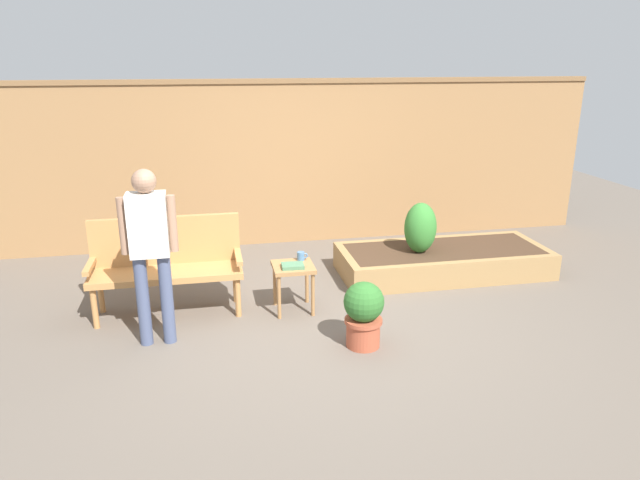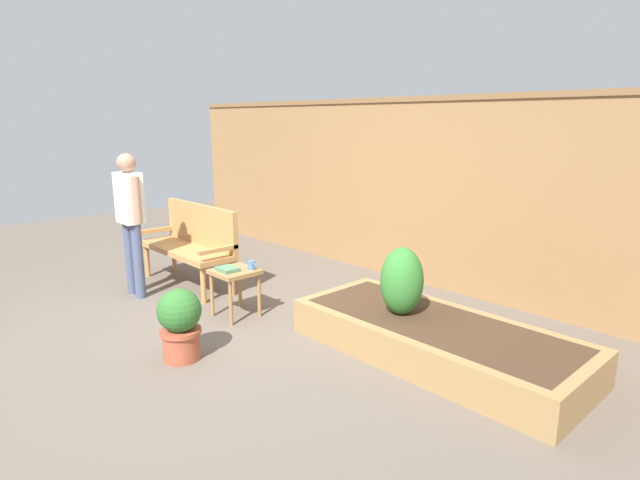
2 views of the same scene
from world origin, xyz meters
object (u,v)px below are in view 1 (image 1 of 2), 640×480
side_table (293,273)px  person_by_bench (150,243)px  cup_on_table (301,256)px  book_on_table (293,266)px  shrub_near_bench (420,228)px  potted_boxwood (364,312)px  garden_bench (166,259)px

side_table → person_by_bench: size_ratio=0.31×
cup_on_table → book_on_table: bearing=-120.1°
book_on_table → person_by_bench: person_by_bench is taller
person_by_bench → cup_on_table: bearing=22.5°
shrub_near_bench → person_by_bench: size_ratio=0.37×
cup_on_table → potted_boxwood: size_ratio=0.18×
potted_boxwood → shrub_near_bench: 1.84m
cup_on_table → potted_boxwood: potted_boxwood is taller
garden_bench → shrub_near_bench: garden_bench is taller
cup_on_table → shrub_near_bench: bearing=18.9°
shrub_near_bench → person_by_bench: 3.04m
book_on_table → potted_boxwood: potted_boxwood is taller
garden_bench → person_by_bench: person_by_bench is taller
garden_bench → cup_on_table: size_ratio=13.14×
cup_on_table → potted_boxwood: 1.08m
person_by_bench → book_on_table: bearing=16.4°
garden_bench → potted_boxwood: bearing=-33.0°
garden_bench → shrub_near_bench: (2.76, 0.38, 0.04)m
side_table → book_on_table: size_ratio=2.25×
potted_boxwood → shrub_near_bench: (1.07, 1.48, 0.27)m
garden_bench → person_by_bench: size_ratio=0.92×
garden_bench → person_by_bench: (-0.07, -0.69, 0.39)m
side_table → potted_boxwood: (0.48, -0.85, -0.08)m
shrub_near_bench → person_by_bench: person_by_bench is taller
side_table → cup_on_table: (0.10, 0.13, 0.13)m
potted_boxwood → person_by_bench: (-1.76, 0.41, 0.62)m
garden_bench → book_on_table: garden_bench is taller
potted_boxwood → person_by_bench: person_by_bench is taller
book_on_table → shrub_near_bench: 1.71m
side_table → garden_bench: bearing=168.7°
garden_bench → potted_boxwood: (1.69, -1.10, -0.23)m
garden_bench → potted_boxwood: 2.03m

